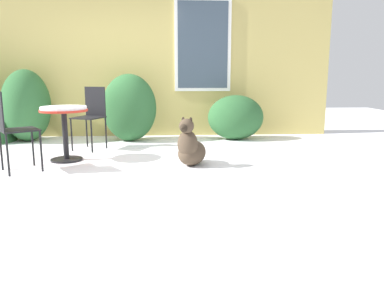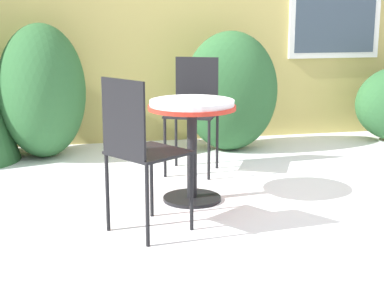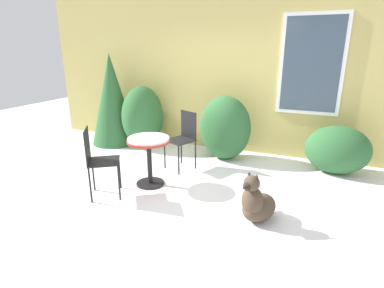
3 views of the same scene
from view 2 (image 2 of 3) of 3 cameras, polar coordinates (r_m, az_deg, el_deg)
The scene contains 6 objects.
ground_plane at distance 4.37m, azimuth 6.43°, elevation -5.38°, with size 16.00×16.00×0.00m, color white.
shrub_left at distance 5.68m, azimuth -14.34°, elevation 4.99°, with size 0.81×0.94×1.25m.
shrub_middle at distance 5.80m, azimuth 3.76°, elevation 5.12°, with size 0.94×0.70×1.17m.
patio_table at distance 4.19m, azimuth 0.00°, elevation 2.06°, with size 0.63×0.63×0.74m.
patio_chair_near_table at distance 5.01m, azimuth 0.17°, elevation 3.55°, with size 0.54×0.54×0.97m.
patio_chair_far_side at distance 3.56m, azimuth -5.11°, elevation -0.29°, with size 0.57×0.57×0.97m.
Camera 2 is at (-1.35, -3.93, 1.35)m, focal length 55.00 mm.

